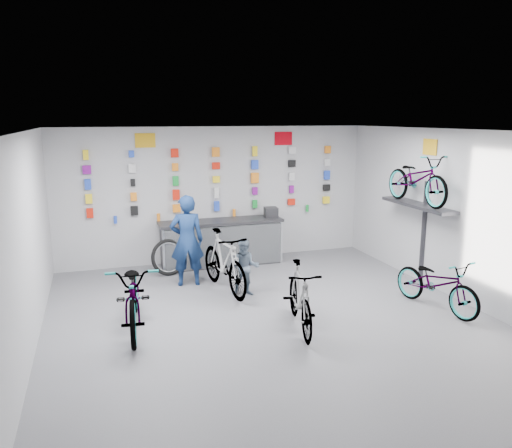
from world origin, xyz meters
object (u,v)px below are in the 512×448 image
object	(u,v)px
counter	(221,243)
clerk	(187,241)
customer	(245,268)
bike_left	(134,295)
bike_service	(224,262)
bike_center	(300,297)
bike_right	(437,283)

from	to	relation	value
counter	clerk	xyz separation A→B (m)	(-0.95, -1.12, 0.40)
counter	customer	distance (m)	2.02
bike_left	customer	bearing A→B (deg)	28.55
counter	bike_service	distance (m)	1.73
counter	bike_center	size ratio (longest dim) A/B	1.59
bike_left	bike_right	distance (m)	4.98
bike_center	clerk	bearing A→B (deg)	128.03
bike_center	customer	world-z (taller)	customer
bike_center	customer	xyz separation A→B (m)	(-0.36, 1.68, 0.01)
clerk	bike_left	bearing A→B (deg)	62.42
clerk	customer	xyz separation A→B (m)	(0.90, -0.90, -0.36)
customer	bike_right	bearing A→B (deg)	-14.41
bike_left	bike_right	xyz separation A→B (m)	(4.92, -0.75, -0.10)
bike_right	bike_service	bearing A→B (deg)	136.86
bike_center	clerk	distance (m)	2.90
bike_left	customer	distance (m)	2.23
bike_service	clerk	world-z (taller)	clerk
bike_service	clerk	xyz separation A→B (m)	(-0.58, 0.57, 0.31)
counter	bike_center	world-z (taller)	bike_center
bike_left	bike_center	world-z (taller)	bike_left
counter	bike_left	distance (m)	3.59
bike_service	clerk	size ratio (longest dim) A/B	1.07
bike_left	bike_right	bearing A→B (deg)	-3.73
bike_left	bike_service	bearing A→B (deg)	40.18
bike_service	bike_center	bearing A→B (deg)	-80.64
counter	bike_service	world-z (taller)	bike_service
counter	bike_right	world-z (taller)	counter
bike_right	customer	bearing A→B (deg)	138.83
counter	bike_left	xyz separation A→B (m)	(-2.10, -2.91, 0.07)
bike_right	bike_service	size ratio (longest dim) A/B	0.92
bike_center	bike_right	size ratio (longest dim) A/B	0.98
counter	bike_right	distance (m)	4.62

